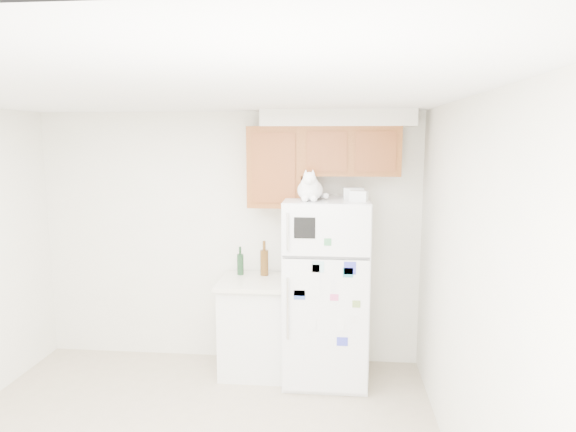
# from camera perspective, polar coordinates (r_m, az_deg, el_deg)

# --- Properties ---
(room_shell) EXTENTS (3.84, 4.04, 2.52)m
(room_shell) POSITION_cam_1_polar(r_m,az_deg,el_deg) (3.42, -10.84, -1.11)
(room_shell) COLOR white
(room_shell) RESTS_ON ground_plane
(refrigerator) EXTENTS (0.76, 0.78, 1.70)m
(refrigerator) POSITION_cam_1_polar(r_m,az_deg,el_deg) (4.80, 4.27, -8.24)
(refrigerator) COLOR white
(refrigerator) RESTS_ON ground_plane
(base_counter) EXTENTS (0.64, 0.64, 0.92)m
(base_counter) POSITION_cam_1_polar(r_m,az_deg,el_deg) (5.05, -3.79, -12.01)
(base_counter) COLOR white
(base_counter) RESTS_ON ground_plane
(cat) EXTENTS (0.28, 0.40, 0.28)m
(cat) POSITION_cam_1_polar(r_m,az_deg,el_deg) (4.49, 2.48, 3.06)
(cat) COLOR white
(cat) RESTS_ON refrigerator
(storage_box_back) EXTENTS (0.19, 0.14, 0.10)m
(storage_box_back) POSITION_cam_1_polar(r_m,az_deg,el_deg) (4.68, 7.27, 2.53)
(storage_box_back) COLOR white
(storage_box_back) RESTS_ON refrigerator
(storage_box_front) EXTENTS (0.17, 0.14, 0.09)m
(storage_box_front) POSITION_cam_1_polar(r_m,az_deg,el_deg) (4.52, 7.87, 2.24)
(storage_box_front) COLOR white
(storage_box_front) RESTS_ON refrigerator
(bottle_green) EXTENTS (0.06, 0.06, 0.28)m
(bottle_green) POSITION_cam_1_polar(r_m,az_deg,el_deg) (5.05, -5.32, -4.96)
(bottle_green) COLOR #19381E
(bottle_green) RESTS_ON base_counter
(bottle_amber) EXTENTS (0.08, 0.08, 0.34)m
(bottle_amber) POSITION_cam_1_polar(r_m,az_deg,el_deg) (5.00, -2.66, -4.70)
(bottle_amber) COLOR #593814
(bottle_amber) RESTS_ON base_counter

